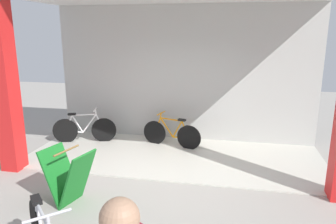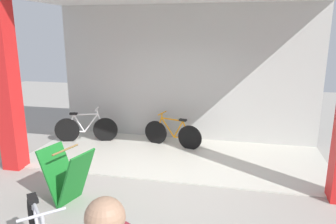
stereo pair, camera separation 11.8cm
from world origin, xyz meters
The scene contains 5 objects.
ground_plane centered at (0.00, 0.00, 0.00)m, with size 20.66×20.66×0.00m, color #9E9991.
shop_facade centered at (0.00, 1.37, 2.26)m, with size 6.53×2.86×4.20m.
bicycle_inside_0 centered at (-0.16, 1.84, 0.32)m, with size 1.43×0.45×0.81m.
bicycle_inside_1 centered at (-2.31, 1.72, 0.34)m, with size 1.49×0.50×0.85m.
sandwich_board_sign centered at (-1.25, -1.01, 0.45)m, with size 0.85×0.69×0.90m.
Camera 1 is at (1.19, -5.22, 2.64)m, focal length 34.28 mm.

